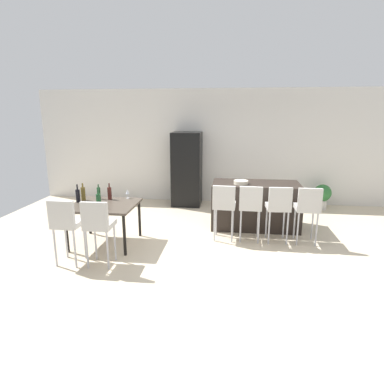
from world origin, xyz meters
TOP-DOWN VIEW (x-y plane):
  - ground_plane at (0.00, 0.00)m, footprint 10.00×10.00m
  - back_wall at (0.00, 2.85)m, footprint 10.00×0.12m
  - kitchen_island at (0.64, 0.92)m, footprint 1.75×0.86m
  - bar_chair_left at (0.02, 0.11)m, footprint 0.42×0.42m
  - bar_chair_middle at (0.49, 0.11)m, footprint 0.41×0.41m
  - bar_chair_right at (0.99, 0.11)m, footprint 0.42×0.42m
  - bar_chair_far at (1.49, 0.11)m, footprint 0.40×0.40m
  - dining_table at (-2.07, -0.33)m, footprint 1.12×1.00m
  - dining_chair_near at (-2.32, -1.19)m, footprint 0.41×0.41m
  - dining_chair_far at (-1.82, -1.19)m, footprint 0.41×0.41m
  - wine_bottle_near at (-2.08, -0.02)m, footprint 0.07×0.07m
  - wine_bottle_inner at (-2.07, -0.53)m, footprint 0.08×0.08m
  - wine_bottle_corner at (-2.29, -0.01)m, footprint 0.06×0.06m
  - wine_bottle_far at (-2.57, -0.27)m, footprint 0.07×0.07m
  - wine_bottle_right at (-2.54, -0.13)m, footprint 0.08×0.08m
  - wine_glass_left at (-1.78, 0.10)m, footprint 0.07×0.07m
  - refrigerator at (-0.99, 2.41)m, footprint 0.72×0.68m
  - fruit_bowl at (0.33, 0.81)m, footprint 0.29×0.29m
  - potted_plant at (2.35, 2.40)m, footprint 0.41×0.41m

SIDE VIEW (x-z plane):
  - ground_plane at x=0.00m, z-range 0.00..0.00m
  - potted_plant at x=2.35m, z-range 0.05..0.67m
  - kitchen_island at x=0.64m, z-range 0.00..0.92m
  - dining_table at x=-2.07m, z-range 0.30..1.04m
  - bar_chair_left at x=0.02m, z-range 0.17..1.22m
  - bar_chair_middle at x=0.49m, z-range 0.17..1.22m
  - bar_chair_right at x=0.99m, z-range 0.17..1.22m
  - bar_chair_far at x=1.49m, z-range 0.17..1.22m
  - dining_chair_near at x=-2.32m, z-range 0.17..1.22m
  - dining_chair_far at x=-1.82m, z-range 0.17..1.22m
  - wine_bottle_corner at x=-2.29m, z-range 0.71..0.99m
  - wine_bottle_near at x=-2.08m, z-range 0.71..1.01m
  - wine_bottle_inner at x=-2.07m, z-range 0.70..1.02m
  - wine_bottle_far at x=-2.57m, z-range 0.70..1.03m
  - wine_glass_left at x=-1.78m, z-range 0.78..0.95m
  - wine_bottle_right at x=-2.54m, z-range 0.71..1.03m
  - refrigerator at x=-0.99m, z-range 0.00..1.84m
  - fruit_bowl at x=0.33m, z-range 0.92..0.99m
  - back_wall at x=0.00m, z-range 0.00..2.90m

